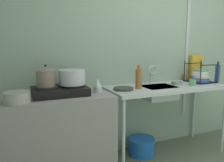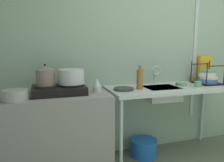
# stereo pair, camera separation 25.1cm
# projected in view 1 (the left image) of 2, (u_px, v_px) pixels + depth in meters

# --- Properties ---
(wall_back) EXTENTS (5.26, 0.10, 2.64)m
(wall_back) POSITION_uv_depth(u_px,v_px,m) (163.00, 51.00, 3.19)
(wall_back) COLOR #95A894
(wall_back) RESTS_ON ground
(wall_metal_strip) EXTENTS (0.05, 0.01, 2.12)m
(wall_metal_strip) POSITION_uv_depth(u_px,v_px,m) (187.00, 42.00, 3.26)
(wall_metal_strip) COLOR #B8BDBF
(counter_concrete) EXTENTS (1.14, 0.63, 0.90)m
(counter_concrete) POSITION_uv_depth(u_px,v_px,m) (56.00, 137.00, 2.38)
(counter_concrete) COLOR gray
(counter_concrete) RESTS_ON ground
(counter_sink) EXTENTS (1.54, 0.63, 0.90)m
(counter_sink) POSITION_uv_depth(u_px,v_px,m) (166.00, 91.00, 2.86)
(counter_sink) COLOR #B8BDBF
(counter_sink) RESTS_ON ground
(stove) EXTENTS (0.55, 0.39, 0.10)m
(stove) POSITION_uv_depth(u_px,v_px,m) (60.00, 90.00, 2.32)
(stove) COLOR black
(stove) RESTS_ON counter_concrete
(pot_on_left_burner) EXTENTS (0.19, 0.19, 0.22)m
(pot_on_left_burner) POSITION_uv_depth(u_px,v_px,m) (46.00, 76.00, 2.25)
(pot_on_left_burner) COLOR #806860
(pot_on_left_burner) RESTS_ON stove
(pot_on_right_burner) EXTENTS (0.27, 0.27, 0.15)m
(pot_on_right_burner) POSITION_uv_depth(u_px,v_px,m) (72.00, 77.00, 2.35)
(pot_on_right_burner) COLOR silver
(pot_on_right_burner) RESTS_ON stove
(pot_beside_stove) EXTENTS (0.23, 0.23, 0.10)m
(pot_beside_stove) POSITION_uv_depth(u_px,v_px,m) (17.00, 97.00, 2.00)
(pot_beside_stove) COLOR #9C968F
(pot_beside_stove) RESTS_ON counter_concrete
(percolator) EXTENTS (0.09, 0.09, 0.15)m
(percolator) POSITION_uv_depth(u_px,v_px,m) (98.00, 85.00, 2.45)
(percolator) COLOR #B8C4BE
(percolator) RESTS_ON counter_concrete
(sink_basin) EXTENTS (0.41, 0.34, 0.15)m
(sink_basin) POSITION_uv_depth(u_px,v_px,m) (158.00, 92.00, 2.81)
(sink_basin) COLOR #B8BDBF
(sink_basin) RESTS_ON counter_sink
(faucet) EXTENTS (0.12, 0.07, 0.25)m
(faucet) POSITION_uv_depth(u_px,v_px,m) (152.00, 72.00, 2.92)
(faucet) COLOR #B8BDBF
(faucet) RESTS_ON counter_sink
(frying_pan) EXTENTS (0.23, 0.23, 0.03)m
(frying_pan) POSITION_uv_depth(u_px,v_px,m) (123.00, 89.00, 2.58)
(frying_pan) COLOR #333530
(frying_pan) RESTS_ON counter_sink
(dish_rack) EXTENTS (0.31, 0.33, 0.29)m
(dish_rack) POSITION_uv_depth(u_px,v_px,m) (200.00, 76.00, 3.10)
(dish_rack) COLOR black
(dish_rack) RESTS_ON counter_sink
(cup_by_rack) EXTENTS (0.08, 0.08, 0.07)m
(cup_by_rack) POSITION_uv_depth(u_px,v_px,m) (193.00, 83.00, 2.86)
(cup_by_rack) COLOR #619C65
(cup_by_rack) RESTS_ON counter_sink
(small_bowl_on_drainboard) EXTENTS (0.14, 0.14, 0.04)m
(small_bowl_on_drainboard) POSITION_uv_depth(u_px,v_px,m) (177.00, 83.00, 2.93)
(small_bowl_on_drainboard) COLOR gray
(small_bowl_on_drainboard) RESTS_ON counter_sink
(bottle_by_sink) EXTENTS (0.08, 0.08, 0.28)m
(bottle_by_sink) POSITION_uv_depth(u_px,v_px,m) (139.00, 78.00, 2.64)
(bottle_by_sink) COLOR #955F30
(bottle_by_sink) RESTS_ON counter_sink
(bottle_by_rack) EXTENTS (0.06, 0.06, 0.28)m
(bottle_by_rack) POSITION_uv_depth(u_px,v_px,m) (217.00, 73.00, 3.08)
(bottle_by_rack) COLOR navy
(bottle_by_rack) RESTS_ON counter_sink
(cereal_box) EXTENTS (0.20, 0.06, 0.36)m
(cereal_box) POSITION_uv_depth(u_px,v_px,m) (196.00, 67.00, 3.34)
(cereal_box) COLOR gold
(cereal_box) RESTS_ON counter_sink
(utensil_jar) EXTENTS (0.08, 0.08, 0.24)m
(utensil_jar) POSITION_uv_depth(u_px,v_px,m) (186.00, 77.00, 3.28)
(utensil_jar) COLOR olive
(utensil_jar) RESTS_ON counter_sink
(bucket_on_floor) EXTENTS (0.34, 0.34, 0.22)m
(bucket_on_floor) POSITION_uv_depth(u_px,v_px,m) (142.00, 146.00, 2.93)
(bucket_on_floor) COLOR blue
(bucket_on_floor) RESTS_ON ground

